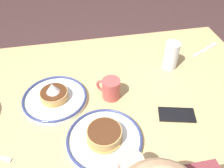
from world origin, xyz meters
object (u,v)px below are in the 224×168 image
at_px(drinking_glass, 171,57).
at_px(cell_phone, 177,115).
at_px(plate_near_main, 55,97).
at_px(plate_far_companion, 104,138).
at_px(fork_near, 206,49).
at_px(coffee_mug, 111,88).

bearing_deg(drinking_glass, cell_phone, 74.33).
height_order(plate_near_main, cell_phone, plate_near_main).
bearing_deg(plate_near_main, plate_far_companion, 125.27).
distance_m(drinking_glass, cell_phone, 0.32).
bearing_deg(fork_near, cell_phone, 50.10).
xyz_separation_m(coffee_mug, cell_phone, (-0.24, 0.16, -0.04)).
bearing_deg(plate_near_main, drinking_glass, -167.47).
relative_size(plate_far_companion, fork_near, 1.48).
bearing_deg(drinking_glass, plate_near_main, 12.53).
bearing_deg(fork_near, coffee_mug, 23.23).
xyz_separation_m(drinking_glass, fork_near, (-0.25, -0.10, -0.06)).
height_order(drinking_glass, cell_phone, drinking_glass).
bearing_deg(plate_near_main, coffee_mug, 174.68).
distance_m(plate_far_companion, fork_near, 0.80).
distance_m(cell_phone, fork_near, 0.53).
bearing_deg(plate_far_companion, fork_near, -143.96).
distance_m(plate_near_main, fork_near, 0.85).
bearing_deg(plate_near_main, cell_phone, 159.41).
bearing_deg(coffee_mug, cell_phone, 146.80).
height_order(drinking_glass, fork_near, drinking_glass).
distance_m(coffee_mug, cell_phone, 0.29).
distance_m(coffee_mug, drinking_glass, 0.36).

